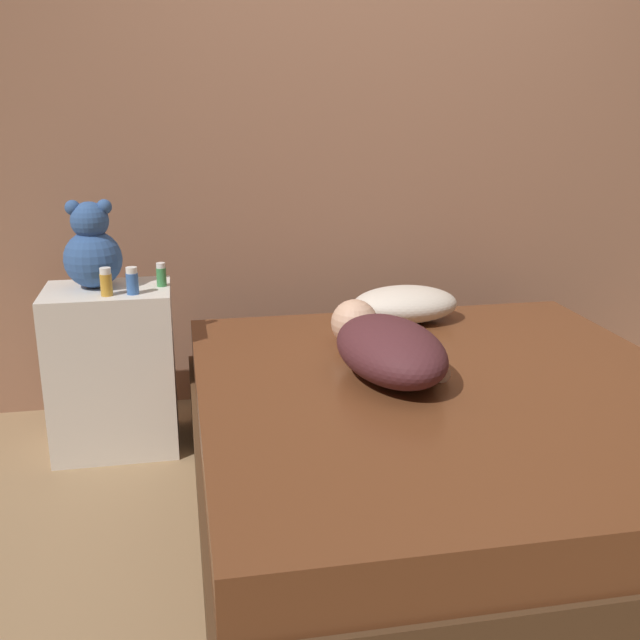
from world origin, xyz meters
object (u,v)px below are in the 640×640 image
Objects in this scene: person_lying at (386,346)px; teddy_bear at (92,250)px; bottle_blue at (132,281)px; bottle_green at (161,275)px; pillow at (405,304)px; bottle_amber at (106,282)px.

person_lying is 1.24m from teddy_bear.
bottle_green is at bearing 44.78° from bottle_blue.
pillow is at bearing 4.78° from bottle_blue.
bottle_blue is at bearing 3.01° from bottle_amber.
pillow is 1.24m from bottle_amber.
pillow is 0.60× the size of person_lying.
person_lying is at bearing -31.89° from teddy_bear.
bottle_green is at bearing 28.77° from bottle_amber.
bottle_green is at bearing 179.26° from pillow.
person_lying is 7.96× the size of bottle_green.
teddy_bear is at bearing 141.98° from person_lying.
bottle_blue is 0.10m from bottle_amber.
teddy_bear is 3.20× the size of bottle_amber.
pillow is 4.79× the size of bottle_green.
person_lying is at bearing -26.99° from bottle_amber.
bottle_amber is at bearing -176.99° from bottle_blue.
bottle_blue is (-0.11, -0.11, 0.01)m from bottle_green.
pillow is 1.31m from teddy_bear.
bottle_amber is (0.06, -0.14, -0.10)m from teddy_bear.
bottle_green is (-1.02, 0.01, 0.17)m from pillow.
bottle_green is 0.90× the size of bottle_blue.
bottle_amber reaches higher than person_lying.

